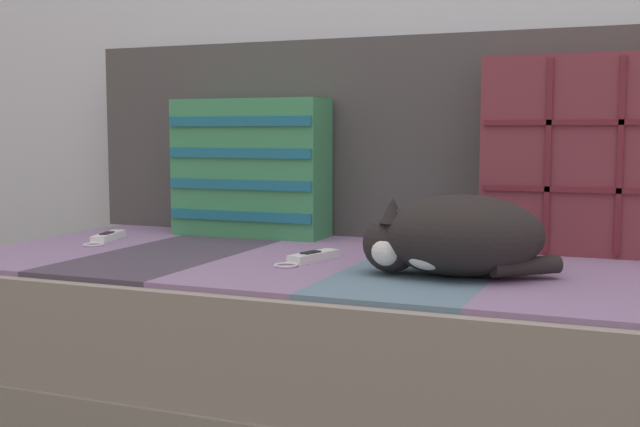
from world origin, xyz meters
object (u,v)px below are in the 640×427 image
at_px(couch, 434,351).
at_px(game_remote_near, 108,237).
at_px(throw_pillow_striped, 251,168).
at_px(throw_pillow_quilted, 586,155).
at_px(sleeping_cat, 451,237).
at_px(game_remote_far, 312,257).

distance_m(couch, game_remote_near, 0.86).
relative_size(couch, throw_pillow_striped, 5.31).
xyz_separation_m(throw_pillow_quilted, sleeping_cat, (-0.21, -0.39, -0.14)).
bearing_deg(game_remote_far, couch, 20.23).
relative_size(couch, throw_pillow_quilted, 4.86).
relative_size(throw_pillow_quilted, game_remote_far, 2.35).
xyz_separation_m(couch, throw_pillow_striped, (-0.55, 0.24, 0.37)).
height_order(couch, throw_pillow_quilted, throw_pillow_quilted).
bearing_deg(sleeping_cat, game_remote_near, 169.92).
height_order(couch, game_remote_near, game_remote_near).
distance_m(couch, game_remote_far, 0.33).
height_order(throw_pillow_quilted, game_remote_far, throw_pillow_quilted).
distance_m(throw_pillow_striped, game_remote_near, 0.40).
distance_m(throw_pillow_quilted, throw_pillow_striped, 0.83).
xyz_separation_m(game_remote_near, game_remote_far, (0.59, -0.10, -0.00)).
bearing_deg(couch, throw_pillow_striped, 156.47).
relative_size(throw_pillow_quilted, throw_pillow_striped, 1.09).
bearing_deg(sleeping_cat, couch, 114.04).
distance_m(sleeping_cat, game_remote_near, 0.92).
height_order(throw_pillow_striped, game_remote_near, throw_pillow_striped).
height_order(throw_pillow_striped, sleeping_cat, throw_pillow_striped).
relative_size(couch, sleeping_cat, 5.88).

